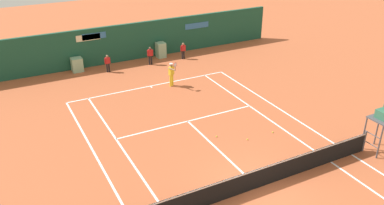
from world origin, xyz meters
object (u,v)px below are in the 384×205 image
(ball_kid_left_post, at_px, (150,55))
(tennis_ball_by_sideline, at_px, (247,139))
(player_on_baseline, at_px, (172,72))
(tennis_ball_mid_court, at_px, (217,136))
(ball_kid_right_post, at_px, (183,50))
(tennis_ball_near_service_line, at_px, (273,132))
(ball_kid_centre_post, at_px, (108,62))
(umpire_chair, at_px, (383,118))

(ball_kid_left_post, bearing_deg, tennis_ball_by_sideline, 98.11)
(player_on_baseline, height_order, tennis_ball_mid_court, player_on_baseline)
(ball_kid_right_post, distance_m, tennis_ball_near_service_line, 12.08)
(tennis_ball_by_sideline, xyz_separation_m, tennis_ball_mid_court, (-1.21, 0.95, 0.00))
(player_on_baseline, height_order, ball_kid_centre_post, player_on_baseline)
(ball_kid_left_post, xyz_separation_m, ball_kid_centre_post, (-3.16, 0.00, -0.05))
(tennis_ball_mid_court, bearing_deg, tennis_ball_by_sideline, -38.14)
(umpire_chair, bearing_deg, player_on_baseline, 25.07)
(ball_kid_centre_post, height_order, tennis_ball_by_sideline, ball_kid_centre_post)
(ball_kid_right_post, relative_size, ball_kid_centre_post, 1.01)
(player_on_baseline, distance_m, ball_kid_right_post, 5.16)
(ball_kid_left_post, distance_m, ball_kid_right_post, 2.65)
(ball_kid_left_post, height_order, ball_kid_centre_post, ball_kid_left_post)
(ball_kid_left_post, height_order, ball_kid_right_post, ball_kid_left_post)
(ball_kid_right_post, bearing_deg, tennis_ball_by_sideline, 81.15)
(player_on_baseline, relative_size, ball_kid_right_post, 1.43)
(ball_kid_left_post, relative_size, ball_kid_centre_post, 1.07)
(tennis_ball_near_service_line, xyz_separation_m, tennis_ball_mid_court, (-2.76, 0.97, 0.00))
(ball_kid_centre_post, xyz_separation_m, tennis_ball_mid_court, (2.18, -11.06, -0.68))
(tennis_ball_by_sideline, xyz_separation_m, tennis_ball_near_service_line, (1.55, -0.02, 0.00))
(ball_kid_right_post, xyz_separation_m, tennis_ball_by_sideline, (-2.42, -12.01, -0.69))
(ball_kid_right_post, bearing_deg, tennis_ball_mid_court, 74.39)
(tennis_ball_near_service_line, bearing_deg, ball_kid_centre_post, 112.34)
(ball_kid_centre_post, bearing_deg, tennis_ball_near_service_line, 111.99)
(ball_kid_right_post, xyz_separation_m, ball_kid_centre_post, (-5.81, -0.00, -0.01))
(tennis_ball_by_sideline, bearing_deg, player_on_baseline, 93.69)
(tennis_ball_mid_court, bearing_deg, ball_kid_left_post, 84.94)
(umpire_chair, xyz_separation_m, tennis_ball_mid_court, (-6.02, 4.55, -1.70))
(ball_kid_left_post, xyz_separation_m, tennis_ball_by_sideline, (0.23, -12.01, -0.73))
(player_on_baseline, bearing_deg, ball_kid_centre_post, -79.25)
(ball_kid_left_post, height_order, tennis_ball_mid_court, ball_kid_left_post)
(tennis_ball_by_sideline, relative_size, tennis_ball_mid_court, 1.00)
(umpire_chair, xyz_separation_m, tennis_ball_by_sideline, (-4.81, 3.60, -1.70))
(tennis_ball_by_sideline, bearing_deg, umpire_chair, -36.80)
(player_on_baseline, distance_m, ball_kid_centre_post, 5.14)
(tennis_ball_by_sideline, distance_m, tennis_ball_mid_court, 1.53)
(umpire_chair, xyz_separation_m, player_on_baseline, (-5.31, 11.36, -0.80))
(player_on_baseline, height_order, ball_kid_right_post, player_on_baseline)
(player_on_baseline, bearing_deg, umpire_chair, 91.61)
(tennis_ball_mid_court, bearing_deg, umpire_chair, -37.07)
(umpire_chair, height_order, tennis_ball_by_sideline, umpire_chair)
(ball_kid_left_post, distance_m, tennis_ball_near_service_line, 12.18)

